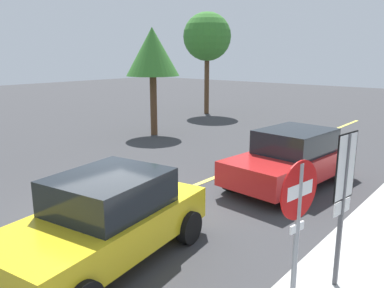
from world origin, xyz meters
The scene contains 8 objects.
ground_plane centered at (0.00, 0.00, 0.00)m, with size 80.00×80.00×0.00m, color #38383A.
lane_marking_centre centered at (3.00, 0.00, 0.01)m, with size 28.00×0.16×0.01m, color #E0D14C.
stop_sign centered at (-0.75, -4.64, 1.60)m, with size 0.75×0.13×2.34m.
speed_limit_sign centered at (0.41, -4.80, 1.76)m, with size 0.54×0.09×2.52m.
car_red_behind_van centered at (4.56, -2.04, 0.80)m, with size 4.32×2.34×1.58m.
car_yellow_near_curb centered at (-1.21, -1.33, 0.79)m, with size 4.23×2.53×1.56m.
tree_left_verge centered at (13.70, 8.03, 4.57)m, with size 2.85×2.85×6.03m.
tree_centre_verge centered at (7.09, 5.91, 3.65)m, with size 2.34×2.34×4.74m.
Camera 1 is at (-5.01, -6.50, 3.58)m, focal length 35.98 mm.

